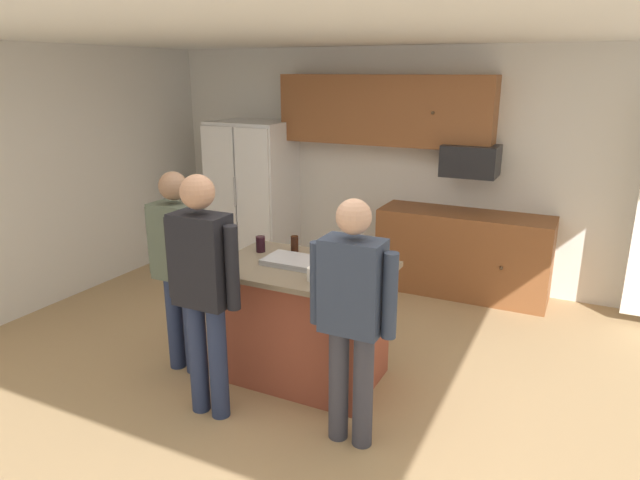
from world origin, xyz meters
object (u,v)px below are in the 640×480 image
mug_ceramic_white (314,274)px  serving_tray (294,261)px  tumbler_amber (346,273)px  refrigerator (253,194)px  person_elder_center (203,282)px  glass_dark_ale (261,244)px  person_host_foreground (352,309)px  glass_pilsner (295,244)px  glass_stout_tall (360,270)px  mug_blue_stoneware (321,269)px  kitchen_island (303,321)px  person_guest_right (179,260)px  microwave_over_range (470,161)px  glass_short_whisky (353,263)px

mug_ceramic_white → serving_tray: mug_ceramic_white is taller
tumbler_amber → refrigerator: bearing=133.8°
refrigerator → mug_ceramic_white: 3.23m
person_elder_center → glass_dark_ale: person_elder_center is taller
person_host_foreground → glass_pilsner: person_host_foreground is taller
glass_stout_tall → mug_blue_stoneware: 0.29m
tumbler_amber → glass_stout_tall: 0.13m
glass_dark_ale → person_elder_center: bearing=-82.8°
kitchen_island → tumbler_amber: bearing=-22.7°
glass_stout_tall → mug_blue_stoneware: size_ratio=1.14×
refrigerator → person_elder_center: bearing=-62.9°
glass_stout_tall → tumbler_amber: bearing=-115.6°
person_guest_right → glass_stout_tall: (1.40, 0.26, 0.06)m
microwave_over_range → person_elder_center: size_ratio=0.33×
mug_blue_stoneware → serving_tray: (-0.30, 0.14, -0.03)m
microwave_over_range → mug_ceramic_white: size_ratio=4.30×
person_host_foreground → glass_short_whisky: size_ratio=13.12×
refrigerator → tumbler_amber: size_ratio=11.54×
glass_dark_ale → serving_tray: 0.41m
person_guest_right → microwave_over_range: bearing=38.9°
microwave_over_range → glass_short_whisky: size_ratio=4.51×
tumbler_amber → mug_blue_stoneware: (-0.23, 0.07, -0.03)m
refrigerator → glass_dark_ale: size_ratio=13.58×
serving_tray → glass_stout_tall: bearing=-8.5°
person_host_foreground → person_guest_right: size_ratio=1.00×
person_host_foreground → person_elder_center: bearing=50.2°
glass_dark_ale → glass_pilsner: (0.26, 0.10, 0.00)m
glass_pilsner → mug_blue_stoneware: glass_pilsner is taller
kitchen_island → glass_stout_tall: 0.72m
microwave_over_range → person_host_foreground: 2.98m
person_guest_right → refrigerator: bearing=91.1°
glass_stout_tall → kitchen_island: bearing=172.3°
person_elder_center → glass_pilsner: (0.14, 1.01, 0.00)m
person_host_foreground → person_elder_center: size_ratio=0.95×
person_guest_right → mug_blue_stoneware: (1.12, 0.21, 0.04)m
person_host_foreground → person_guest_right: bearing=32.3°
mug_ceramic_white → person_guest_right: bearing=-175.7°
person_elder_center → mug_blue_stoneware: size_ratio=14.03×
kitchen_island → mug_blue_stoneware: mug_blue_stoneware is taller
kitchen_island → glass_short_whisky: 0.65m
mug_ceramic_white → mug_blue_stoneware: mug_ceramic_white is taller
kitchen_island → mug_blue_stoneware: (0.21, -0.12, 0.50)m
tumbler_amber → serving_tray: (-0.52, 0.20, -0.06)m
glass_stout_tall → glass_pilsner: (-0.71, 0.33, -0.00)m
kitchen_island → glass_short_whisky: bearing=11.1°
kitchen_island → glass_stout_tall: bearing=-7.7°
glass_pilsner → mug_ceramic_white: bearing=-49.8°
kitchen_island → serving_tray: serving_tray is taller
microwave_over_range → glass_short_whisky: (-0.34, -2.27, -0.46)m
person_guest_right → glass_short_whisky: bearing=-2.5°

